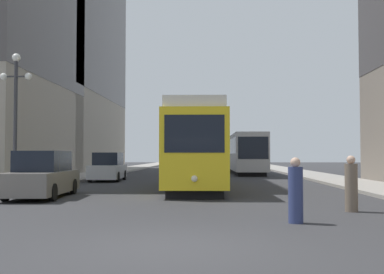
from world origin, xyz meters
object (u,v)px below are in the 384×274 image
at_px(transit_bus, 246,152).
at_px(parked_car_left_mid, 108,168).
at_px(parked_car_left_near, 43,176).
at_px(pedestrian_crossing_near, 296,192).
at_px(pedestrian_crossing_far, 351,185).
at_px(streetcar, 196,146).
at_px(lamp_post_left_near, 16,101).

bearing_deg(transit_bus, parked_car_left_mid, -130.94).
relative_size(parked_car_left_near, pedestrian_crossing_near, 3.18).
bearing_deg(pedestrian_crossing_near, parked_car_left_near, 103.85).
bearing_deg(pedestrian_crossing_far, transit_bus, -79.65).
distance_m(transit_bus, parked_car_left_mid, 15.19).
distance_m(parked_car_left_near, parked_car_left_mid, 11.67).
bearing_deg(streetcar, pedestrian_crossing_near, -77.67).
bearing_deg(transit_bus, lamp_post_left_near, -119.41).
relative_size(streetcar, lamp_post_left_near, 2.09).
xyz_separation_m(parked_car_left_near, lamp_post_left_near, (-1.90, 1.81, 3.18)).
bearing_deg(transit_bus, pedestrian_crossing_near, -92.99).
bearing_deg(pedestrian_crossing_far, streetcar, -54.29).
height_order(streetcar, pedestrian_crossing_far, streetcar).
bearing_deg(pedestrian_crossing_near, streetcar, 64.56).
distance_m(transit_bus, pedestrian_crossing_far, 27.57).
bearing_deg(pedestrian_crossing_near, pedestrian_crossing_far, 10.40).
bearing_deg(lamp_post_left_near, pedestrian_crossing_near, -38.55).
xyz_separation_m(parked_car_left_near, pedestrian_crossing_near, (8.68, -6.62, -0.10)).
xyz_separation_m(pedestrian_crossing_far, lamp_post_left_near, (-12.62, 6.05, 3.26)).
xyz_separation_m(streetcar, pedestrian_crossing_near, (2.78, -11.68, -1.36)).
bearing_deg(pedestrian_crossing_far, pedestrian_crossing_near, 57.51).
relative_size(parked_car_left_mid, pedestrian_crossing_far, 2.78).
height_order(parked_car_left_near, parked_car_left_mid, same).
distance_m(pedestrian_crossing_near, lamp_post_left_near, 13.91).
relative_size(parked_car_left_mid, lamp_post_left_near, 0.77).
relative_size(parked_car_left_mid, pedestrian_crossing_near, 2.86).
relative_size(parked_car_left_near, parked_car_left_mid, 1.11).
height_order(transit_bus, pedestrian_crossing_near, transit_bus).
height_order(transit_bus, parked_car_left_mid, transit_bus).
bearing_deg(parked_car_left_mid, parked_car_left_near, -92.13).
relative_size(streetcar, transit_bus, 1.04).
xyz_separation_m(streetcar, pedestrian_crossing_far, (4.82, -9.30, -1.34)).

